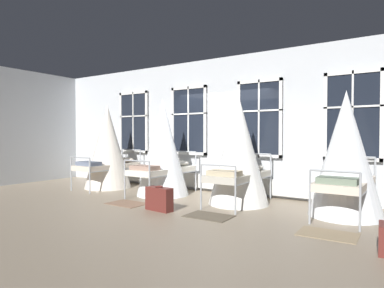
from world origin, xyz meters
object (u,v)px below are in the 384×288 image
cot_third (239,152)px  suitcase_dark (159,199)px  cot_second (163,149)px  cot_fourth (346,155)px  cot_first (108,148)px

cot_third → suitcase_dark: (-0.98, -1.40, -0.87)m
suitcase_dark → cot_second: bearing=132.5°
cot_third → cot_fourth: cot_third is taller
cot_first → cot_second: cot_second is taller
cot_second → suitcase_dark: size_ratio=3.95×
cot_first → suitcase_dark: 3.36m
cot_first → cot_fourth: bearing=-88.5°
cot_first → cot_second: size_ratio=0.98×
cot_second → cot_fourth: size_ratio=1.04×
suitcase_dark → cot_fourth: bearing=32.2°
cot_first → cot_third: 3.91m
cot_third → suitcase_dark: size_ratio=3.87×
cot_first → cot_third: cot_first is taller
cot_first → cot_third: (3.91, -0.01, -0.00)m
suitcase_dark → cot_third: bearing=61.4°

